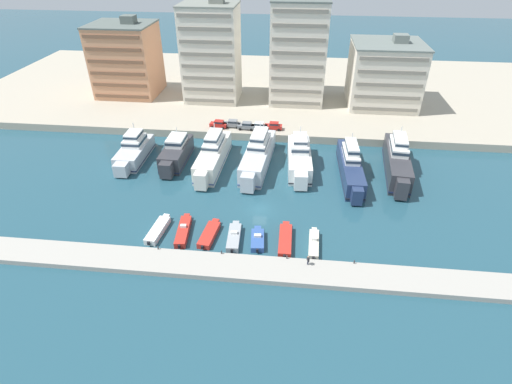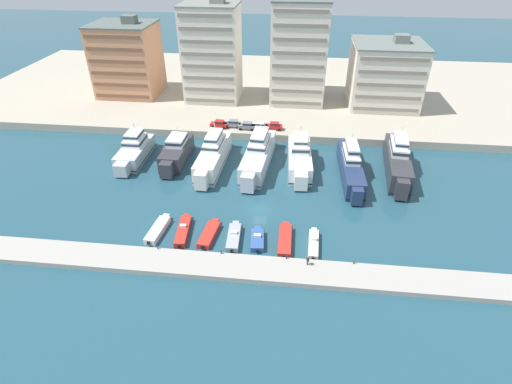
% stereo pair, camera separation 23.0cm
% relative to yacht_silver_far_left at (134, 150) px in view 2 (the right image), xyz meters
% --- Properties ---
extents(ground_plane, '(400.00, 400.00, 0.00)m').
position_rel_yacht_silver_far_left_xyz_m(ground_plane, '(28.86, -15.82, -2.10)').
color(ground_plane, '#234C5B').
extents(quay_promenade, '(180.00, 70.00, 1.84)m').
position_rel_yacht_silver_far_left_xyz_m(quay_promenade, '(28.86, 46.60, -1.18)').
color(quay_promenade, '#ADA38E').
rests_on(quay_promenade, ground).
extents(pier_dock, '(120.00, 5.11, 0.85)m').
position_rel_yacht_silver_far_left_xyz_m(pier_dock, '(28.86, -31.37, -1.68)').
color(pier_dock, '#A8A399').
rests_on(pier_dock, ground).
extents(yacht_silver_far_left, '(5.04, 16.08, 7.64)m').
position_rel_yacht_silver_far_left_xyz_m(yacht_silver_far_left, '(0.00, 0.00, 0.00)').
color(yacht_silver_far_left, silver).
rests_on(yacht_silver_far_left, ground).
extents(yacht_charcoal_left, '(4.60, 15.37, 7.13)m').
position_rel_yacht_silver_far_left_xyz_m(yacht_charcoal_left, '(9.36, -0.21, 0.09)').
color(yacht_charcoal_left, '#333338').
rests_on(yacht_charcoal_left, ground).
extents(yacht_ivory_mid_left, '(5.03, 20.72, 8.51)m').
position_rel_yacht_silver_far_left_xyz_m(yacht_ivory_mid_left, '(17.49, -0.90, 0.41)').
color(yacht_ivory_mid_left, silver).
rests_on(yacht_ivory_mid_left, ground).
extents(yacht_silver_center_left, '(6.17, 22.39, 8.72)m').
position_rel_yacht_silver_far_left_xyz_m(yacht_silver_center_left, '(26.88, 0.02, 0.48)').
color(yacht_silver_center_left, silver).
rests_on(yacht_silver_center_left, ground).
extents(yacht_white_center, '(5.39, 18.66, 8.34)m').
position_rel_yacht_silver_far_left_xyz_m(yacht_white_center, '(35.54, 0.09, 0.33)').
color(yacht_white_center, white).
rests_on(yacht_white_center, ground).
extents(yacht_navy_center_right, '(4.18, 21.65, 8.29)m').
position_rel_yacht_silver_far_left_xyz_m(yacht_navy_center_right, '(45.79, -2.25, 0.28)').
color(yacht_navy_center_right, navy).
rests_on(yacht_navy_center_right, ground).
extents(yacht_charcoal_mid_right, '(5.95, 21.84, 9.07)m').
position_rel_yacht_silver_far_left_xyz_m(yacht_charcoal_mid_right, '(55.31, 0.22, 0.67)').
color(yacht_charcoal_mid_right, '#333338').
rests_on(yacht_charcoal_mid_right, ground).
extents(motorboat_white_far_left, '(2.54, 7.76, 1.05)m').
position_rel_yacht_silver_far_left_xyz_m(motorboat_white_far_left, '(12.83, -24.09, -1.57)').
color(motorboat_white_far_left, white).
rests_on(motorboat_white_far_left, ground).
extents(motorboat_red_left, '(2.49, 8.45, 1.48)m').
position_rel_yacht_silver_far_left_xyz_m(motorboat_red_left, '(17.05, -23.94, -1.56)').
color(motorboat_red_left, red).
rests_on(motorboat_red_left, ground).
extents(motorboat_red_mid_left, '(2.75, 7.43, 0.96)m').
position_rel_yacht_silver_far_left_xyz_m(motorboat_red_mid_left, '(21.46, -24.25, -1.62)').
color(motorboat_red_mid_left, red).
rests_on(motorboat_red_mid_left, ground).
extents(motorboat_grey_center_left, '(2.27, 7.44, 1.46)m').
position_rel_yacht_silver_far_left_xyz_m(motorboat_grey_center_left, '(25.56, -24.58, -1.56)').
color(motorboat_grey_center_left, '#9EA3A8').
rests_on(motorboat_grey_center_left, ground).
extents(motorboat_blue_center, '(2.48, 6.09, 1.38)m').
position_rel_yacht_silver_far_left_xyz_m(motorboat_blue_center, '(29.38, -24.76, -1.60)').
color(motorboat_blue_center, '#33569E').
rests_on(motorboat_blue_center, ground).
extents(motorboat_red_center_right, '(2.07, 8.52, 1.07)m').
position_rel_yacht_silver_far_left_xyz_m(motorboat_red_center_right, '(33.78, -24.45, -1.56)').
color(motorboat_red_center_right, red).
rests_on(motorboat_red_center_right, ground).
extents(motorboat_cream_mid_right, '(1.74, 7.40, 1.59)m').
position_rel_yacht_silver_far_left_xyz_m(motorboat_cream_mid_right, '(38.29, -24.91, -1.57)').
color(motorboat_cream_mid_right, beige).
rests_on(motorboat_cream_mid_right, ground).
extents(car_red_far_left, '(4.24, 2.22, 1.80)m').
position_rel_yacht_silver_far_left_xyz_m(car_red_far_left, '(15.89, 14.34, 0.72)').
color(car_red_far_left, red).
rests_on(car_red_far_left, quay_promenade).
extents(car_grey_left, '(4.16, 2.03, 1.80)m').
position_rel_yacht_silver_far_left_xyz_m(car_grey_left, '(19.15, 14.96, 0.72)').
color(car_grey_left, slate).
rests_on(car_grey_left, quay_promenade).
extents(car_grey_mid_left, '(4.16, 2.05, 1.80)m').
position_rel_yacht_silver_far_left_xyz_m(car_grey_mid_left, '(22.69, 14.04, 0.72)').
color(car_grey_mid_left, slate).
rests_on(car_grey_mid_left, quay_promenade).
extents(car_white_center_left, '(4.23, 2.19, 1.80)m').
position_rel_yacht_silver_far_left_xyz_m(car_white_center_left, '(25.68, 14.24, 0.72)').
color(car_white_center_left, white).
rests_on(car_white_center_left, quay_promenade).
extents(car_red_center, '(4.14, 2.00, 1.80)m').
position_rel_yacht_silver_far_left_xyz_m(car_red_center, '(29.15, 14.65, 0.72)').
color(car_red_center, red).
rests_on(car_red_center, quay_promenade).
extents(apartment_block_far_left, '(16.83, 14.90, 21.21)m').
position_rel_yacht_silver_far_left_xyz_m(apartment_block_far_left, '(-13.98, 36.03, 9.41)').
color(apartment_block_far_left, tan).
rests_on(apartment_block_far_left, quay_promenade).
extents(apartment_block_left, '(14.80, 12.64, 26.70)m').
position_rel_yacht_silver_far_left_xyz_m(apartment_block_left, '(10.75, 34.41, 12.17)').
color(apartment_block_left, silver).
rests_on(apartment_block_left, quay_promenade).
extents(apartment_block_mid_left, '(14.56, 15.65, 28.12)m').
position_rel_yacht_silver_far_left_xyz_m(apartment_block_mid_left, '(33.96, 36.30, 12.87)').
color(apartment_block_mid_left, silver).
rests_on(apartment_block_mid_left, quay_promenade).
extents(apartment_block_center_left, '(18.04, 17.26, 18.18)m').
position_rel_yacht_silver_far_left_xyz_m(apartment_block_center_left, '(56.91, 35.09, 7.89)').
color(apartment_block_center_left, silver).
rests_on(apartment_block_center_left, quay_promenade).
extents(pedestrian_near_edge, '(0.42, 0.54, 1.62)m').
position_rel_yacht_silver_far_left_xyz_m(pedestrian_near_edge, '(37.30, -30.03, -0.29)').
color(pedestrian_near_edge, '#282D3D').
rests_on(pedestrian_near_edge, pier_dock).
extents(bollard_west, '(0.20, 0.20, 0.61)m').
position_rel_yacht_silver_far_left_xyz_m(bollard_west, '(14.48, -29.06, -0.93)').
color(bollard_west, '#2D2D33').
rests_on(bollard_west, pier_dock).
extents(bollard_west_mid, '(0.20, 0.20, 0.61)m').
position_rel_yacht_silver_far_left_xyz_m(bollard_west_mid, '(24.35, -29.06, -0.93)').
color(bollard_west_mid, '#2D2D33').
rests_on(bollard_west_mid, pier_dock).
extents(bollard_east_mid, '(0.20, 0.20, 0.61)m').
position_rel_yacht_silver_far_left_xyz_m(bollard_east_mid, '(34.21, -29.06, -0.93)').
color(bollard_east_mid, '#2D2D33').
rests_on(bollard_east_mid, pier_dock).
extents(bollard_east, '(0.20, 0.20, 0.61)m').
position_rel_yacht_silver_far_left_xyz_m(bollard_east, '(44.08, -29.06, -0.93)').
color(bollard_east, '#2D2D33').
rests_on(bollard_east, pier_dock).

